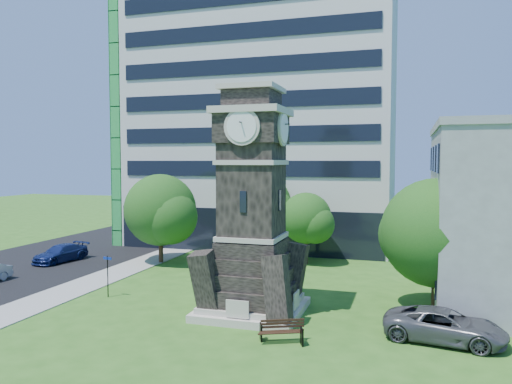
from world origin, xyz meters
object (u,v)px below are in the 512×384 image
(clock_tower, at_px, (252,217))
(car_street_north, at_px, (61,253))
(car_east_lot, at_px, (445,326))
(park_bench, at_px, (281,330))
(street_sign, at_px, (108,271))

(clock_tower, distance_m, car_street_north, 21.48)
(clock_tower, relative_size, car_east_lot, 2.27)
(clock_tower, bearing_deg, park_bench, -55.66)
(car_east_lot, relative_size, street_sign, 2.12)
(car_east_lot, bearing_deg, clock_tower, 90.15)
(park_bench, distance_m, street_sign, 12.75)
(car_street_north, relative_size, street_sign, 1.91)
(car_street_north, height_order, park_bench, car_street_north)
(car_street_north, bearing_deg, car_east_lot, -9.31)
(clock_tower, xyz_separation_m, street_sign, (-9.35, 0.41, -3.70))
(clock_tower, bearing_deg, car_east_lot, -9.00)
(car_east_lot, distance_m, street_sign, 19.21)
(clock_tower, bearing_deg, street_sign, 177.50)
(clock_tower, height_order, park_bench, clock_tower)
(car_street_north, distance_m, park_bench, 25.06)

